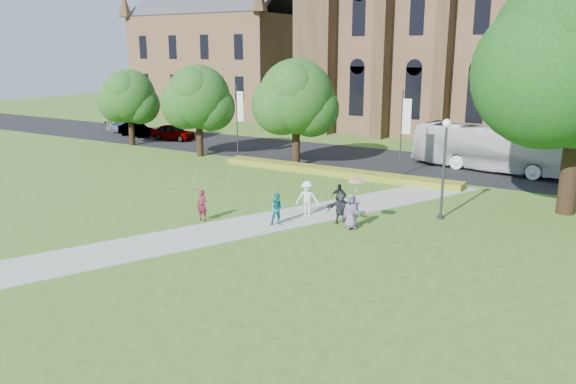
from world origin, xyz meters
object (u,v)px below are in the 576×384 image
Objects in this scene: car_0 at (173,132)px; streetlamp at (445,157)px; car_1 at (136,130)px; pedestrian_0 at (202,205)px; car_2 at (125,127)px; tour_coach at (495,148)px.

streetlamp is at bearing -118.18° from car_0.
car_1 is (-35.17, 12.61, -2.59)m from streetlamp.
car_1 is 31.44m from pedestrian_0.
car_1 is 3.11m from car_2.
car_2 is at bearing 160.08° from streetlamp.
pedestrian_0 is at bearing -139.88° from car_0.
car_2 is 34.44m from pedestrian_0.
streetlamp reaches higher than pedestrian_0.
car_0 is at bearing 129.65° from pedestrian_0.
tour_coach is (-0.17, 13.89, -1.61)m from streetlamp.
streetlamp is 37.46m from car_1.
tour_coach reaches higher than pedestrian_0.
pedestrian_0 reaches higher than car_1.
tour_coach is 7.51× the size of pedestrian_0.
car_0 is (-30.14, -1.14, -0.90)m from tour_coach.
pedestrian_0 is (27.61, -20.58, 0.20)m from car_2.
car_2 is (-37.88, -0.11, -1.05)m from tour_coach.
streetlamp is 32.99m from car_0.
car_0 reaches higher than car_2.
car_0 reaches higher than car_1.
tour_coach reaches higher than car_0.
pedestrian_0 reaches higher than car_0.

